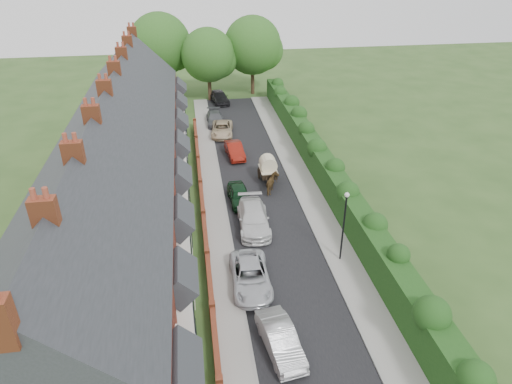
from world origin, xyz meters
The scene contains 23 objects.
ground centered at (0.00, 0.00, 0.00)m, with size 140.00×140.00×0.00m, color #2D4C1E.
road centered at (-0.50, 11.00, 0.01)m, with size 6.00×58.00×0.02m, color black.
pavement_hedge_side centered at (3.60, 11.00, 0.06)m, with size 2.20×58.00×0.12m, color gray.
pavement_house_side centered at (-4.35, 11.00, 0.06)m, with size 1.70×58.00×0.12m, color gray.
kerb_hedge_side centered at (2.55, 11.00, 0.07)m, with size 0.18×58.00×0.13m, color gray.
kerb_house_side centered at (-3.55, 11.00, 0.07)m, with size 0.18×58.00×0.13m, color gray.
hedge centered at (5.40, 11.00, 1.60)m, with size 2.10×58.00×2.85m.
terrace_row centered at (-10.87, 9.98, 4.47)m, with size 9.05×40.50×11.50m.
garden_wall_row centered at (-5.35, 10.00, 0.46)m, with size 0.35×40.35×1.10m.
lamppost centered at (3.40, 4.00, 3.30)m, with size 0.32×0.32×5.16m.
tree_far_left centered at (-2.65, 40.08, 5.71)m, with size 7.14×6.80×9.29m.
tree_far_right centered at (3.39, 42.08, 6.31)m, with size 7.98×7.60×10.31m.
tree_far_back centered at (-8.59, 43.08, 6.62)m, with size 8.40×8.00×10.82m.
car_silver_a centered at (-2.03, -2.85, 0.71)m, with size 1.50×4.31×1.42m, color #ABACB0.
car_silver_b centered at (-2.85, 2.39, 0.70)m, with size 2.33×5.06×1.41m, color silver.
car_white centered at (-1.73, 8.81, 0.79)m, with size 2.20×5.41×1.57m, color silver.
car_green centered at (-2.34, 12.60, 0.68)m, with size 1.61×4.01×1.37m, color black.
car_red centered at (-1.74, 21.53, 0.68)m, with size 1.45×4.16×1.37m, color maroon.
car_beige centered at (-2.47, 27.40, 0.67)m, with size 2.23×4.83×1.34m, color beige.
car_grey centered at (-3.00, 30.84, 0.68)m, with size 1.90×4.68×1.36m, color #575A5E.
car_black centered at (-1.85, 38.60, 0.79)m, with size 1.87×4.66×1.59m, color black.
horse centered at (0.60, 13.84, 0.82)m, with size 0.89×1.94×1.64m, color #533B1E.
horse_cart centered at (0.60, 15.94, 1.38)m, with size 1.51×3.34×2.41m.
Camera 1 is at (-5.79, -19.30, 18.77)m, focal length 32.00 mm.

